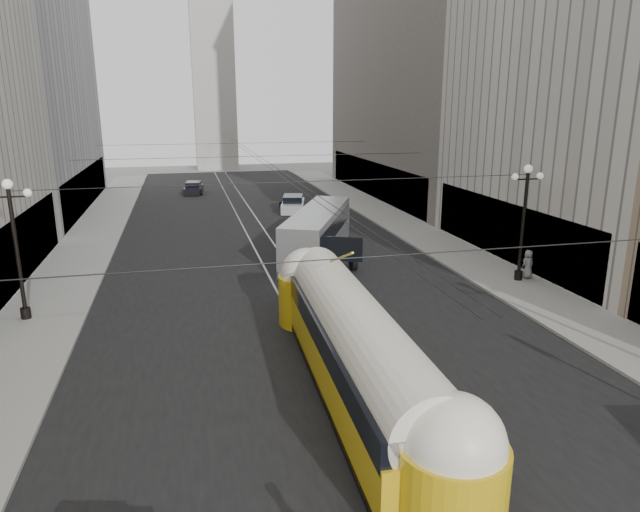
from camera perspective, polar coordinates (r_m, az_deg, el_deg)
road at (r=42.84m, az=-6.16°, el=1.92°), size 20.00×85.00×0.02m
sidewalk_left at (r=46.41m, az=-21.61°, el=2.06°), size 4.00×72.00×0.15m
sidewalk_right at (r=49.05m, az=7.34°, el=3.65°), size 4.00×72.00×0.15m
rail_left at (r=42.76m, az=-7.16°, el=1.87°), size 0.12×85.00×0.04m
rail_right at (r=42.94m, az=-5.17°, el=1.98°), size 0.12×85.00×0.04m
building_right_far at (r=62.60m, az=11.06°, el=20.89°), size 12.60×32.60×32.60m
distant_tower at (r=89.22m, az=-10.68°, el=18.22°), size 6.00×6.00×31.36m
lamppost_left_mid at (r=28.52m, az=-28.15°, el=1.25°), size 1.86×0.44×6.37m
lamppost_right_mid at (r=32.82m, az=19.72°, el=3.77°), size 1.86×0.44×6.37m
catenary at (r=40.93m, az=-6.04°, el=9.66°), size 25.00×72.00×0.23m
streetcar at (r=19.46m, az=3.59°, el=-9.07°), size 3.00×16.15×3.54m
city_bus at (r=37.05m, az=-0.20°, el=2.53°), size 7.09×12.20×2.99m
sedan_white_far at (r=52.56m, az=-2.71°, el=5.19°), size 3.01×5.06×1.50m
sedan_dark_far at (r=64.66m, az=-12.52°, el=6.64°), size 2.30×4.39×1.32m
pedestrian_sidewalk_right at (r=33.90m, az=20.07°, el=-0.77°), size 0.88×0.64×1.62m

